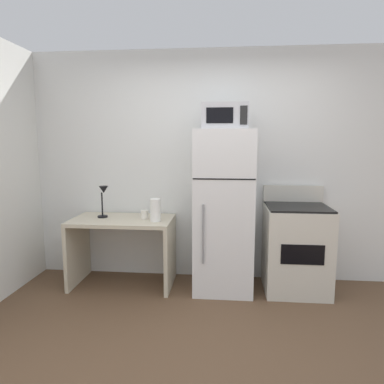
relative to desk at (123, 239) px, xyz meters
The scene contains 9 objects.
ground_plane 1.76m from the desk, 51.48° to the right, with size 12.00×12.00×0.00m, color brown.
wall_back_white 1.36m from the desk, 20.03° to the left, with size 5.00×0.10×2.60m, color silver.
desk is the anchor object (origin of this frame).
desk_lamp 0.52m from the desk, behind, with size 0.14×0.12×0.35m.
coffee_mug 0.37m from the desk, ahead, with size 0.08×0.08×0.10m, color white.
paper_towel_roll 0.53m from the desk, 13.09° to the right, with size 0.11×0.11×0.24m, color white.
refrigerator 1.15m from the desk, ahead, with size 0.61×0.64×1.71m.
microwave 1.72m from the desk, ahead, with size 0.46×0.35×0.26m.
oven_range 1.88m from the desk, ahead, with size 0.65×0.61×1.10m.
Camera 1 is at (0.06, -2.26, 1.58)m, focal length 32.00 mm.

